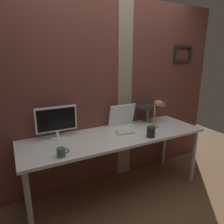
{
  "coord_description": "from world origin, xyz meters",
  "views": [
    {
      "loc": [
        -1.13,
        -1.92,
        1.64
      ],
      "look_at": [
        -0.08,
        0.11,
        1.02
      ],
      "focal_mm": 32.42,
      "sensor_mm": 36.0,
      "label": 1
    }
  ],
  "objects_px": {
    "desk_lamp": "(158,111)",
    "whiteboard_panel": "(122,115)",
    "laptop": "(145,102)",
    "coffee_mug": "(61,152)",
    "pen_cup": "(151,132)",
    "monitor": "(56,121)"
  },
  "relations": [
    {
      "from": "desk_lamp",
      "to": "whiteboard_panel",
      "type": "bearing_deg",
      "value": 136.81
    },
    {
      "from": "monitor",
      "to": "coffee_mug",
      "type": "xyz_separation_m",
      "value": [
        -0.07,
        -0.46,
        -0.16
      ]
    },
    {
      "from": "monitor",
      "to": "desk_lamp",
      "type": "relative_size",
      "value": 1.23
    },
    {
      "from": "laptop",
      "to": "whiteboard_panel",
      "type": "distance_m",
      "value": 0.41
    },
    {
      "from": "pen_cup",
      "to": "laptop",
      "type": "bearing_deg",
      "value": 60.32
    },
    {
      "from": "laptop",
      "to": "coffee_mug",
      "type": "relative_size",
      "value": 3.03
    },
    {
      "from": "laptop",
      "to": "pen_cup",
      "type": "relative_size",
      "value": 1.96
    },
    {
      "from": "pen_cup",
      "to": "coffee_mug",
      "type": "bearing_deg",
      "value": 180.0
    },
    {
      "from": "desk_lamp",
      "to": "pen_cup",
      "type": "height_order",
      "value": "desk_lamp"
    },
    {
      "from": "whiteboard_panel",
      "to": "pen_cup",
      "type": "bearing_deg",
      "value": -79.97
    },
    {
      "from": "pen_cup",
      "to": "coffee_mug",
      "type": "distance_m",
      "value": 1.01
    },
    {
      "from": "monitor",
      "to": "desk_lamp",
      "type": "height_order",
      "value": "desk_lamp"
    },
    {
      "from": "monitor",
      "to": "pen_cup",
      "type": "xyz_separation_m",
      "value": [
        0.94,
        -0.46,
        -0.14
      ]
    },
    {
      "from": "coffee_mug",
      "to": "monitor",
      "type": "bearing_deg",
      "value": 81.3
    },
    {
      "from": "monitor",
      "to": "coffee_mug",
      "type": "relative_size",
      "value": 3.89
    },
    {
      "from": "monitor",
      "to": "pen_cup",
      "type": "bearing_deg",
      "value": -26.23
    },
    {
      "from": "laptop",
      "to": "desk_lamp",
      "type": "relative_size",
      "value": 0.96
    },
    {
      "from": "coffee_mug",
      "to": "desk_lamp",
      "type": "bearing_deg",
      "value": 8.57
    },
    {
      "from": "coffee_mug",
      "to": "whiteboard_panel",
      "type": "bearing_deg",
      "value": 28.35
    },
    {
      "from": "laptop",
      "to": "coffee_mug",
      "type": "xyz_separation_m",
      "value": [
        -1.31,
        -0.53,
        -0.23
      ]
    },
    {
      "from": "monitor",
      "to": "pen_cup",
      "type": "relative_size",
      "value": 2.51
    },
    {
      "from": "laptop",
      "to": "desk_lamp",
      "type": "bearing_deg",
      "value": -100.01
    }
  ]
}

